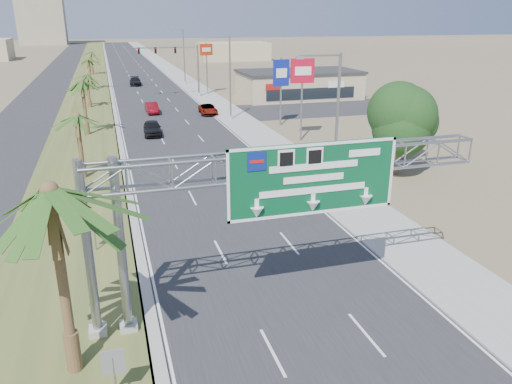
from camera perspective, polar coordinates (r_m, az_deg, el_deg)
The scene contains 29 objects.
road at distance 119.00m, azimuth -13.44°, elevation 13.04°, with size 12.00×300.00×0.02m, color #28282B.
sidewalk_right at distance 119.81m, azimuth -9.28°, elevation 13.36°, with size 4.00×300.00×0.10m, color #9E9B93.
median_grass at distance 118.81m, azimuth -18.36°, elevation 12.61°, with size 7.00×300.00×0.12m, color #485726.
opposing_road at distance 119.19m, azimuth -21.79°, elevation 12.22°, with size 8.00×300.00×0.02m, color #28282B.
sign_gantry at distance 20.05m, azimuth 1.98°, elevation 1.61°, with size 16.75×1.24×7.50m.
palm_near at distance 17.11m, azimuth -22.52°, elevation -0.01°, with size 5.70×5.70×8.35m.
palm_row_b at distance 40.88m, azimuth -19.80°, elevation 8.01°, with size 3.99×3.99×5.95m.
palm_row_c at distance 56.58m, azimuth -19.28°, elevation 11.75°, with size 3.99×3.99×6.75m.
palm_row_d at distance 74.60m, azimuth -18.78°, elevation 12.45°, with size 3.99×3.99×5.45m.
palm_row_e at distance 93.45m, azimuth -18.59°, elevation 14.10°, with size 3.99×3.99×6.15m.
palm_row_f at distance 118.41m, azimuth -18.36°, elevation 14.86°, with size 3.99×3.99×5.75m.
streetlight_near at distance 34.28m, azimuth 8.86°, elevation 6.56°, with size 3.27×0.44×10.00m.
streetlight_mid at distance 62.33m, azimuth -3.15°, elevation 12.49°, with size 3.27×0.44×10.00m.
streetlight_far at distance 97.53m, azimuth -8.33°, elevation 14.82°, with size 3.27×0.44×10.00m.
signal_mast at distance 81.41m, azimuth -8.08°, elevation 14.07°, with size 10.28×0.71×8.00m.
store_building at distance 80.34m, azimuth 4.91°, elevation 12.07°, with size 18.00×10.00×4.00m, color #C2B483.
oak_near at distance 41.44m, azimuth 16.24°, elevation 8.00°, with size 4.50×4.50×6.80m.
oak_far at distance 46.48m, azimuth 16.69°, elevation 8.24°, with size 3.50×3.50×5.60m.
median_signback_a at distance 17.78m, azimuth -15.98°, elevation -18.61°, with size 0.75×0.08×2.08m.
median_signback_b at distance 28.30m, azimuth -18.04°, elevation -3.89°, with size 0.75×0.08×2.08m.
tower_distant at distance 259.40m, azimuth -23.49°, elevation 19.10°, with size 20.00×16.00×35.00m, color gray.
building_distant_right at distance 153.06m, azimuth -2.64°, elevation 15.77°, with size 20.00×12.00×5.00m, color #C2B483.
car_left_lane at distance 55.54m, azimuth -11.78°, elevation 7.16°, with size 1.85×4.60×1.57m, color black.
car_mid_lane at distance 68.58m, azimuth -11.80°, elevation 9.38°, with size 1.49×4.27×1.41m, color maroon.
car_right_lane at distance 66.80m, azimuth -5.51°, elevation 9.38°, with size 2.13×4.61×1.28m, color gray.
car_far at distance 98.16m, azimuth -13.64°, elevation 12.19°, with size 2.05×5.03×1.46m, color black.
pole_sign_red_near at distance 51.34m, azimuth 5.33°, elevation 13.12°, with size 2.42×0.51×8.48m.
pole_sign_blue at distance 58.93m, azimuth 2.89°, elevation 13.13°, with size 2.02×0.68×7.77m.
pole_sign_red_far at distance 83.97m, azimuth -5.69°, elevation 15.45°, with size 2.18×0.98×8.25m.
Camera 1 is at (-7.19, -8.15, 12.19)m, focal length 35.00 mm.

